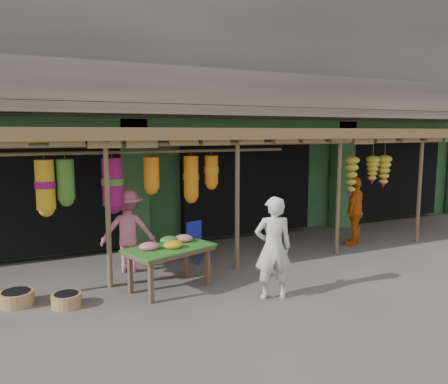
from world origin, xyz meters
name	(u,v)px	position (x,y,z in m)	size (l,w,h in m)	color
ground	(294,257)	(0.00, 0.00, 0.00)	(80.00, 80.00, 0.00)	#514C47
building	(207,111)	(0.00, 4.87, 3.37)	(16.40, 6.80, 7.00)	gray
awning	(270,138)	(-0.16, 0.80, 2.58)	(14.00, 2.70, 2.79)	brown
flower_table	(169,249)	(-3.07, -0.70, 0.71)	(1.66, 1.29, 0.88)	brown
blue_chair	(197,239)	(-2.02, 0.63, 0.47)	(0.51, 0.51, 0.84)	#1A23AB
basket_left	(16,298)	(-5.50, -0.39, 0.11)	(0.53, 0.53, 0.22)	#9B6F46
basket_right	(67,300)	(-4.79, -0.79, 0.10)	(0.46, 0.46, 0.21)	#9C8348
person_front	(273,248)	(-1.67, -1.84, 0.85)	(0.62, 0.41, 1.69)	silver
person_vendor	(355,211)	(1.92, 0.27, 0.83)	(0.97, 0.40, 1.66)	#CF6313
person_shopper	(128,231)	(-3.50, 0.54, 0.82)	(1.06, 0.61, 1.64)	#CB6B7D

